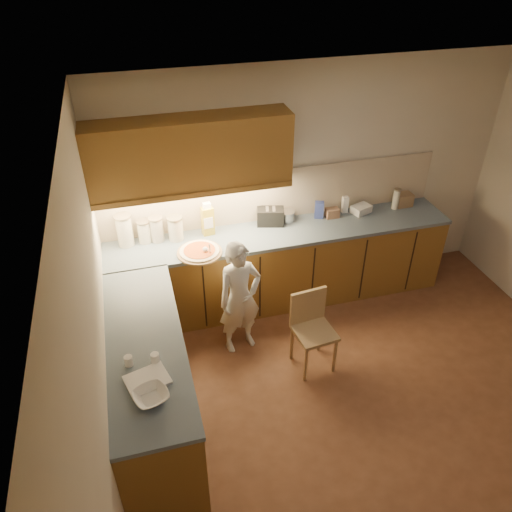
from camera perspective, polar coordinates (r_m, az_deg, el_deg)
The scene contains 24 objects.
room at distance 3.81m, azimuth 16.62°, elevation 0.35°, with size 4.54×4.50×2.62m.
l_counter at distance 5.15m, azimuth -1.46°, elevation -4.86°, with size 3.77×2.62×0.92m.
backsplash at distance 5.46m, azimuth 2.12°, elevation 7.01°, with size 3.75×0.02×0.58m, color #C6B399.
upper_cabinets at distance 4.86m, azimuth -7.52°, elevation 11.48°, with size 1.95×0.36×0.73m.
pizza_on_board at distance 5.02m, azimuth -6.44°, elevation 0.49°, with size 0.45×0.45×0.18m.
child at distance 4.90m, azimuth -1.86°, elevation -4.83°, with size 0.45×0.30×1.24m, color silver.
wooden_chair at distance 4.86m, azimuth 6.38°, elevation -7.82°, with size 0.40×0.40×0.82m.
mixing_bowl at distance 3.69m, azimuth -11.92°, elevation -15.42°, with size 0.24×0.24×0.06m, color white.
canister_a at distance 5.21m, azimuth -14.80°, elevation 2.86°, with size 0.17×0.17×0.34m.
canister_b at distance 5.24m, azimuth -12.65°, elevation 2.77°, with size 0.14×0.14×0.25m.
canister_c at distance 5.23m, azimuth -11.30°, elevation 3.05°, with size 0.15×0.15×0.27m.
canister_d at distance 5.21m, azimuth -9.18°, elevation 3.17°, with size 0.16×0.16×0.27m.
oil_jug at distance 5.24m, azimuth -5.55°, elevation 4.12°, with size 0.13×0.10×0.37m.
toaster at distance 5.44m, azimuth 1.66°, elevation 4.54°, with size 0.32×0.23×0.19m.
steel_pot at distance 5.51m, azimuth 3.59°, elevation 4.57°, with size 0.16×0.16×0.12m.
blue_box at distance 5.60m, azimuth 7.23°, elevation 5.26°, with size 0.10×0.07×0.19m, color #334299.
card_box_a at distance 5.65m, azimuth 8.70°, elevation 4.90°, with size 0.15×0.10×0.10m, color #976C51.
white_bottle at distance 5.76m, azimuth 10.13°, elevation 5.81°, with size 0.06×0.06×0.19m, color white.
flat_pack at distance 5.81m, azimuth 11.92°, elevation 5.27°, with size 0.21×0.15×0.09m, color silver.
tall_jar at distance 5.95m, azimuth 15.72°, elevation 6.33°, with size 0.08×0.08×0.25m.
card_box_b at distance 6.06m, azimuth 16.49°, elevation 6.20°, with size 0.19×0.15×0.15m, color #977551.
dough_cloth at distance 3.82m, azimuth -12.31°, elevation -13.65°, with size 0.30×0.24×0.02m, color white.
spice_jar_a at distance 3.94m, azimuth -14.36°, elevation -11.53°, with size 0.06×0.06×0.08m, color silver.
spice_jar_b at distance 3.91m, azimuth -11.46°, elevation -11.39°, with size 0.07×0.07×0.09m, color white.
Camera 1 is at (-1.86, -2.62, 3.73)m, focal length 35.00 mm.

